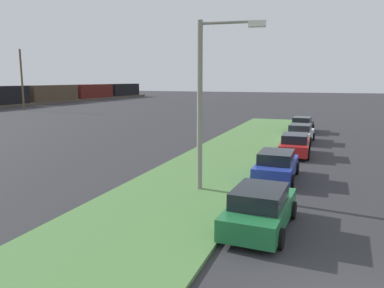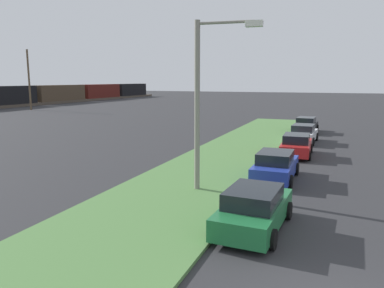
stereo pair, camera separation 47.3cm
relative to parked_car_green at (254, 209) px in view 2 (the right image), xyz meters
name	(u,v)px [view 2 (the right image)]	position (x,y,z in m)	size (l,w,h in m)	color
grass_median	(200,177)	(5.66, 3.98, -0.66)	(60.00, 6.00, 0.12)	#517F42
parked_car_green	(254,209)	(0.00, 0.00, 0.00)	(4.38, 2.18, 1.47)	#1E6B38
parked_car_blue	(275,166)	(6.72, 0.33, 0.00)	(4.31, 2.05, 1.47)	#23389E
parked_car_red	(296,145)	(13.34, -0.03, 0.00)	(4.35, 2.11, 1.47)	red
parked_car_white	(303,134)	(19.16, 0.01, 0.00)	(4.39, 2.20, 1.47)	silver
parked_car_black	(306,125)	(25.47, 0.28, 0.00)	(4.39, 2.20, 1.47)	black
streetlight	(205,94)	(3.47, 2.98, 3.67)	(0.52, 2.88, 7.50)	gray
distant_utility_pole	(29,80)	(37.22, 45.92, 4.28)	(0.30, 0.30, 10.00)	brown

